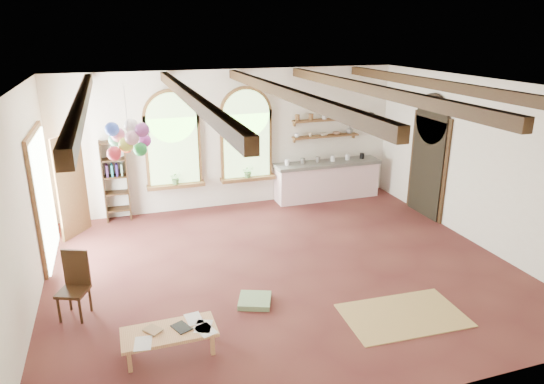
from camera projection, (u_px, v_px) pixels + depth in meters
name	position (u px, v px, depth m)	size (l,w,h in m)	color
floor	(283.00, 268.00, 8.66)	(8.00, 8.00, 0.00)	brown
ceiling_beams	(284.00, 92.00, 7.66)	(6.20, 6.80, 0.18)	#362611
window_left	(173.00, 143.00, 10.80)	(1.30, 0.28, 2.20)	brown
window_right	(246.00, 138.00, 11.30)	(1.30, 0.28, 2.20)	brown
left_doorway	(44.00, 198.00, 8.74)	(0.10, 1.90, 2.50)	brown
right_doorway	(427.00, 168.00, 10.82)	(0.10, 1.30, 2.40)	black
kitchen_counter	(327.00, 180.00, 12.06)	(2.68, 0.62, 0.94)	silver
wall_shelf_lower	(325.00, 136.00, 11.88)	(1.70, 0.24, 0.04)	brown
wall_shelf_upper	(326.00, 120.00, 11.75)	(1.70, 0.24, 0.04)	brown
wall_clock	(370.00, 119.00, 12.20)	(0.32, 0.32, 0.04)	black
bookshelf	(116.00, 181.00, 10.55)	(0.53, 0.32, 1.80)	#362611
coffee_table	(169.00, 333.00, 6.29)	(1.22, 0.57, 0.35)	tan
side_chair	(75.00, 298.00, 7.13)	(0.52, 0.52, 1.00)	#362611
floor_mat	(403.00, 315.00, 7.21)	(1.77, 1.10, 0.02)	tan
floor_cushion	(255.00, 301.00, 7.54)	(0.49, 0.49, 0.08)	gray
water_jug_a	(355.00, 185.00, 12.37)	(0.31, 0.31, 0.60)	#598ABE
water_jug_b	(362.00, 184.00, 12.43)	(0.32, 0.32, 0.62)	#598ABE
balloon_cluster	(129.00, 139.00, 7.92)	(0.73, 0.73, 1.15)	silver
table_book	(148.00, 333.00, 6.20)	(0.17, 0.25, 0.02)	olive
tablet	(181.00, 327.00, 6.33)	(0.18, 0.27, 0.01)	black
potted_plant_left	(176.00, 178.00, 10.96)	(0.27, 0.23, 0.30)	#598C4C
potted_plant_right	(248.00, 171.00, 11.46)	(0.27, 0.23, 0.30)	#598C4C
shelf_cup_a	(297.00, 135.00, 11.64)	(0.12, 0.10, 0.10)	white
shelf_cup_b	(310.00, 134.00, 11.74)	(0.10, 0.10, 0.09)	beige
shelf_bowl_a	(324.00, 134.00, 11.85)	(0.22, 0.22, 0.05)	beige
shelf_bowl_b	(337.00, 133.00, 11.95)	(0.20, 0.20, 0.06)	#8C664C
shelf_vase	(350.00, 130.00, 12.04)	(0.18, 0.18, 0.19)	slate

